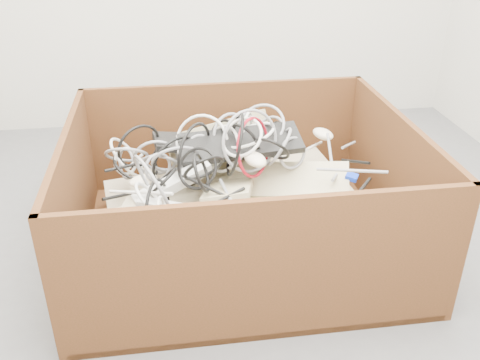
{
  "coord_description": "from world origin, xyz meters",
  "views": [
    {
      "loc": [
        -0.32,
        -1.75,
        1.3
      ],
      "look_at": [
        -0.05,
        0.09,
        0.3
      ],
      "focal_mm": 39.77,
      "sensor_mm": 36.0,
      "label": 1
    }
  ],
  "objects": [
    {
      "name": "cable_tangle",
      "position": [
        -0.2,
        0.09,
        0.41
      ],
      "size": [
        1.12,
        0.86,
        0.49
      ],
      "color": "gray",
      "rests_on": "keyboard_pile"
    },
    {
      "name": "keyboard_pile",
      "position": [
        -0.05,
        0.08,
        0.29
      ],
      "size": [
        1.03,
        0.97,
        0.37
      ],
      "color": "tan",
      "rests_on": "cardboard_box"
    },
    {
      "name": "cardboard_box",
      "position": [
        -0.07,
        0.07,
        0.13
      ],
      "size": [
        1.31,
        1.09,
        0.55
      ],
      "color": "#36250D",
      "rests_on": "ground"
    },
    {
      "name": "mice_scatter",
      "position": [
        -0.06,
        0.08,
        0.34
      ],
      "size": [
        0.91,
        0.77,
        0.22
      ],
      "color": "beige",
      "rests_on": "keyboard_pile"
    },
    {
      "name": "power_strip_right",
      "position": [
        -0.31,
        -0.14,
        0.32
      ],
      "size": [
        0.28,
        0.11,
        0.09
      ],
      "primitive_type": "cube",
      "rotation": [
        -0.1,
        0.17,
        -0.19
      ],
      "color": "silver",
      "rests_on": "keyboard_pile"
    },
    {
      "name": "ground",
      "position": [
        0.0,
        0.0,
        0.0
      ],
      "size": [
        3.0,
        3.0,
        0.0
      ],
      "primitive_type": "plane",
      "color": "#525254",
      "rests_on": "ground"
    },
    {
      "name": "power_strip_left",
      "position": [
        -0.32,
        -0.03,
        0.37
      ],
      "size": [
        0.3,
        0.17,
        0.13
      ],
      "primitive_type": "cube",
      "rotation": [
        0.14,
        -0.26,
        0.38
      ],
      "color": "silver",
      "rests_on": "keyboard_pile"
    },
    {
      "name": "vga_plug",
      "position": [
        0.37,
        -0.02,
        0.34
      ],
      "size": [
        0.06,
        0.06,
        0.03
      ],
      "primitive_type": "cube",
      "rotation": [
        0.09,
        0.14,
        -0.54
      ],
      "color": "#0C2CC2",
      "rests_on": "keyboard_pile"
    }
  ]
}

